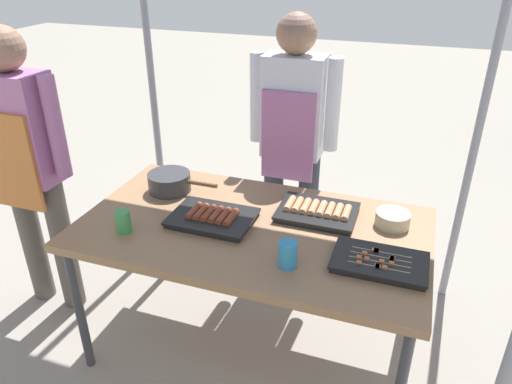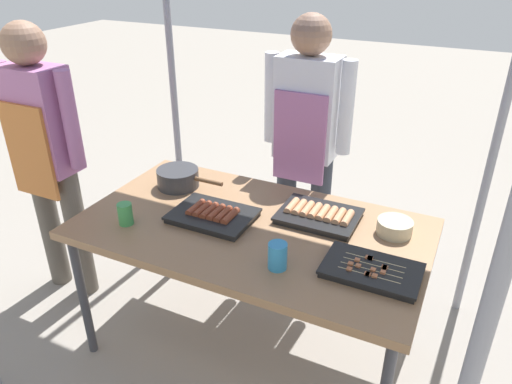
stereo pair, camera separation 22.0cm
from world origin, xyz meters
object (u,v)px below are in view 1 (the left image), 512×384
(tray_pork_links, at_px, (317,211))
(vendor_woman, at_px, (293,132))
(tray_meat_skewers, at_px, (379,262))
(tray_grilled_sausages, at_px, (212,217))
(customer_nearby, at_px, (26,156))
(cooking_wok, at_px, (170,181))
(drink_cup_near_edge, at_px, (123,222))
(stall_table, at_px, (252,235))
(drink_cup_by_wok, at_px, (288,254))
(condiment_bowl, at_px, (393,219))

(tray_pork_links, relative_size, vendor_woman, 0.23)
(vendor_woman, bearing_deg, tray_pork_links, 116.79)
(tray_meat_skewers, height_order, vendor_woman, vendor_woman)
(tray_grilled_sausages, bearing_deg, customer_nearby, 179.82)
(cooking_wok, height_order, drink_cup_near_edge, drink_cup_near_edge)
(stall_table, xyz_separation_m, cooking_wok, (-0.53, 0.19, 0.11))
(drink_cup_near_edge, bearing_deg, cooking_wok, 89.75)
(stall_table, distance_m, vendor_woman, 0.79)
(stall_table, xyz_separation_m, vendor_woman, (-0.02, 0.75, 0.25))
(stall_table, height_order, drink_cup_near_edge, drink_cup_near_edge)
(stall_table, bearing_deg, customer_nearby, -178.92)
(customer_nearby, bearing_deg, tray_grilled_sausages, -0.18)
(cooking_wok, bearing_deg, tray_grilled_sausages, -32.78)
(tray_grilled_sausages, relative_size, vendor_woman, 0.24)
(stall_table, xyz_separation_m, tray_pork_links, (0.26, 0.19, 0.08))
(tray_grilled_sausages, relative_size, drink_cup_by_wok, 3.40)
(tray_meat_skewers, height_order, drink_cup_by_wok, drink_cup_by_wok)
(condiment_bowl, bearing_deg, vendor_woman, 139.75)
(drink_cup_near_edge, xyz_separation_m, vendor_woman, (0.51, 0.99, 0.14))
(condiment_bowl, relative_size, customer_nearby, 0.10)
(drink_cup_by_wok, relative_size, vendor_woman, 0.07)
(cooking_wok, bearing_deg, condiment_bowl, 1.25)
(tray_meat_skewers, bearing_deg, condiment_bowl, 86.81)
(tray_pork_links, bearing_deg, vendor_woman, 116.79)
(cooking_wok, relative_size, customer_nearby, 0.24)
(stall_table, height_order, tray_grilled_sausages, tray_grilled_sausages)
(tray_grilled_sausages, bearing_deg, drink_cup_by_wok, -27.28)
(drink_cup_near_edge, relative_size, drink_cup_by_wok, 0.92)
(tray_grilled_sausages, bearing_deg, drink_cup_near_edge, -147.87)
(stall_table, bearing_deg, tray_grilled_sausages, -172.06)
(customer_nearby, bearing_deg, drink_cup_near_edge, -17.19)
(tray_pork_links, distance_m, drink_cup_near_edge, 0.90)
(tray_meat_skewers, bearing_deg, tray_pork_links, 136.32)
(cooking_wok, bearing_deg, vendor_woman, 47.72)
(tray_meat_skewers, xyz_separation_m, drink_cup_by_wok, (-0.35, -0.12, 0.04))
(cooking_wok, relative_size, condiment_bowl, 2.41)
(stall_table, xyz_separation_m, condiment_bowl, (0.61, 0.22, 0.09))
(tray_pork_links, bearing_deg, cooking_wok, 179.80)
(tray_pork_links, xyz_separation_m, vendor_woman, (-0.28, 0.56, 0.17))
(tray_grilled_sausages, distance_m, drink_cup_near_edge, 0.40)
(tray_grilled_sausages, xyz_separation_m, drink_cup_by_wok, (0.43, -0.22, 0.04))
(condiment_bowl, distance_m, vendor_woman, 0.84)
(tray_grilled_sausages, xyz_separation_m, tray_pork_links, (0.45, 0.21, 0.00))
(tray_pork_links, distance_m, cooking_wok, 0.79)
(vendor_woman, bearing_deg, tray_grilled_sausages, 77.73)
(tray_grilled_sausages, relative_size, customer_nearby, 0.24)
(vendor_woman, bearing_deg, tray_meat_skewers, 124.96)
(tray_pork_links, height_order, cooking_wok, cooking_wok)
(drink_cup_near_edge, xyz_separation_m, customer_nearby, (-0.70, 0.22, 0.13))
(drink_cup_near_edge, distance_m, vendor_woman, 1.12)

